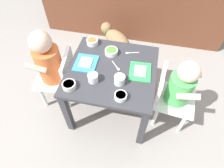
{
  "coord_description": "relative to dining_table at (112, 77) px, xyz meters",
  "views": [
    {
      "loc": [
        0.19,
        -0.87,
        1.42
      ],
      "look_at": [
        0.0,
        0.0,
        0.3
      ],
      "focal_mm": 30.76,
      "sensor_mm": 36.0,
      "label": 1
    }
  ],
  "objects": [
    {
      "name": "ground_plane",
      "position": [
        0.0,
        0.0,
        -0.39
      ],
      "size": [
        7.0,
        7.0,
        0.0
      ],
      "primitive_type": "plane",
      "color": "gray"
    },
    {
      "name": "dining_table",
      "position": [
        0.0,
        0.0,
        0.0
      ],
      "size": [
        0.6,
        0.59,
        0.46
      ],
      "color": "#333338",
      "rests_on": "ground"
    },
    {
      "name": "seated_child_left",
      "position": [
        -0.46,
        0.0,
        0.04
      ],
      "size": [
        0.32,
        0.32,
        0.69
      ],
      "color": "white",
      "rests_on": "ground"
    },
    {
      "name": "seated_child_right",
      "position": [
        0.46,
        -0.0,
        0.0
      ],
      "size": [
        0.31,
        0.31,
        0.62
      ],
      "color": "white",
      "rests_on": "ground"
    },
    {
      "name": "dog",
      "position": [
        -0.1,
        0.65,
        -0.19
      ],
      "size": [
        0.38,
        0.35,
        0.29
      ],
      "color": "olive",
      "rests_on": "ground"
    },
    {
      "name": "food_tray_left",
      "position": [
        -0.19,
        0.01,
        0.08
      ],
      "size": [
        0.16,
        0.18,
        0.02
      ],
      "color": "#388CD8",
      "rests_on": "dining_table"
    },
    {
      "name": "food_tray_right",
      "position": [
        0.19,
        0.01,
        0.08
      ],
      "size": [
        0.15,
        0.18,
        0.02
      ],
      "color": "green",
      "rests_on": "dining_table"
    },
    {
      "name": "water_cup_left",
      "position": [
        -0.1,
        -0.12,
        0.1
      ],
      "size": [
        0.07,
        0.07,
        0.06
      ],
      "color": "white",
      "rests_on": "dining_table"
    },
    {
      "name": "water_cup_right",
      "position": [
        0.07,
        -0.11,
        0.1
      ],
      "size": [
        0.07,
        0.07,
        0.06
      ],
      "color": "white",
      "rests_on": "dining_table"
    },
    {
      "name": "veggie_bowl_near",
      "position": [
        -0.23,
        -0.21,
        0.1
      ],
      "size": [
        0.09,
        0.09,
        0.03
      ],
      "color": "silver",
      "rests_on": "dining_table"
    },
    {
      "name": "veggie_bowl_far",
      "position": [
        -0.04,
        0.15,
        0.1
      ],
      "size": [
        0.09,
        0.09,
        0.03
      ],
      "color": "white",
      "rests_on": "dining_table"
    },
    {
      "name": "cereal_bowl_left_side",
      "position": [
        0.1,
        -0.22,
        0.09
      ],
      "size": [
        0.08,
        0.08,
        0.03
      ],
      "color": "white",
      "rests_on": "dining_table"
    },
    {
      "name": "cereal_bowl_right_side",
      "position": [
        -0.2,
        0.23,
        0.1
      ],
      "size": [
        0.09,
        0.09,
        0.04
      ],
      "color": "white",
      "rests_on": "dining_table"
    },
    {
      "name": "spoon_by_left_tray",
      "position": [
        0.1,
        0.19,
        0.08
      ],
      "size": [
        0.1,
        0.04,
        0.01
      ],
      "color": "silver",
      "rests_on": "dining_table"
    },
    {
      "name": "spoon_by_right_tray",
      "position": [
        0.03,
        0.03,
        0.08
      ],
      "size": [
        0.07,
        0.08,
        0.01
      ],
      "color": "silver",
      "rests_on": "dining_table"
    }
  ]
}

